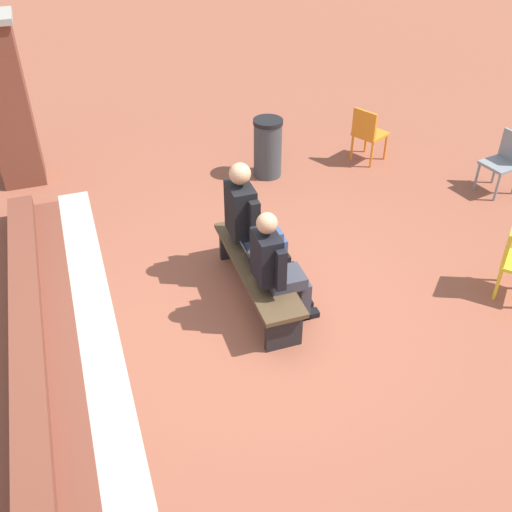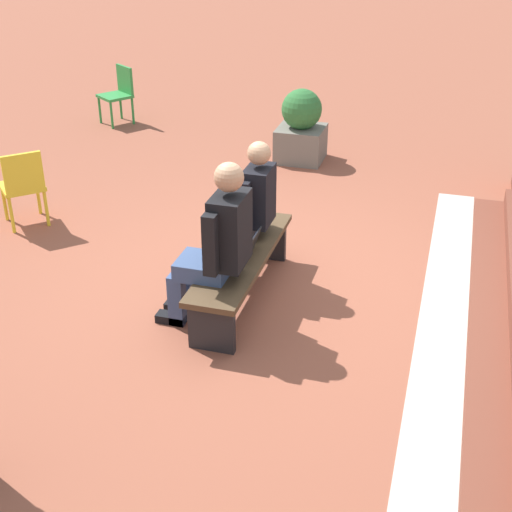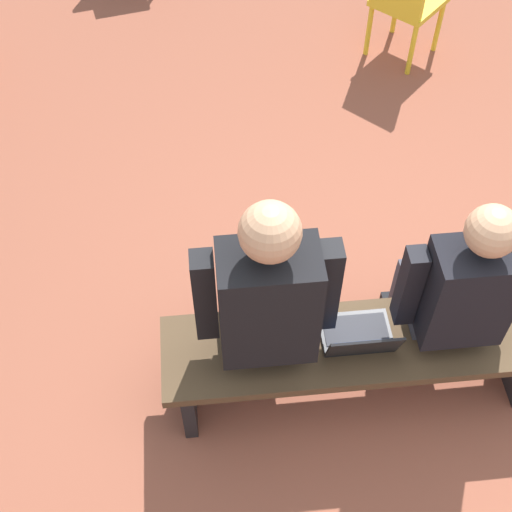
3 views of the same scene
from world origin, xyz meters
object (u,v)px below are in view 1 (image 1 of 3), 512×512
object	(u,v)px
person_student	(276,265)
person_adult	(251,218)
bench	(257,271)
plastic_chair_foreground	(368,132)
litter_bin	(268,148)
laptop	(256,260)
plastic_chair_far_left	(505,159)

from	to	relation	value
person_student	person_adult	xyz separation A→B (m)	(0.82, -0.01, 0.04)
bench	person_student	world-z (taller)	person_student
person_adult	person_student	bearing A→B (deg)	179.57
plastic_chair_foreground	litter_bin	size ratio (longest dim) A/B	0.98
laptop	plastic_chair_foreground	bearing A→B (deg)	-46.23
plastic_chair_far_left	litter_bin	world-z (taller)	litter_bin
laptop	litter_bin	size ratio (longest dim) A/B	0.37
bench	person_adult	bearing A→B (deg)	-9.55
person_adult	plastic_chair_far_left	size ratio (longest dim) A/B	1.70
laptop	litter_bin	bearing A→B (deg)	-22.31
person_adult	plastic_chair_far_left	world-z (taller)	person_adult
person_adult	litter_bin	size ratio (longest dim) A/B	1.66
plastic_chair_far_left	laptop	bearing A→B (deg)	105.52
person_adult	litter_bin	bearing A→B (deg)	-24.23
person_student	plastic_chair_foreground	world-z (taller)	person_student
person_student	laptop	distance (m)	0.46
person_adult	plastic_chair_far_left	bearing A→B (deg)	-79.95
bench	litter_bin	distance (m)	2.78
plastic_chair_foreground	litter_bin	world-z (taller)	litter_bin
person_adult	plastic_chair_foreground	world-z (taller)	person_adult
plastic_chair_foreground	person_student	bearing A→B (deg)	138.98
person_adult	litter_bin	distance (m)	2.37
plastic_chair_far_left	plastic_chair_foreground	bearing A→B (deg)	44.52
plastic_chair_far_left	person_adult	bearing A→B (deg)	100.05
litter_bin	bench	bearing A→B (deg)	158.05
bench	litter_bin	bearing A→B (deg)	-21.95
laptop	plastic_chair_foreground	world-z (taller)	plastic_chair_foreground
bench	laptop	xyz separation A→B (m)	(0.02, 0.01, 0.15)
person_adult	plastic_chair_foreground	bearing A→B (deg)	-50.45
laptop	person_student	bearing A→B (deg)	-169.13
litter_bin	plastic_chair_foreground	bearing A→B (deg)	-92.58
person_adult	plastic_chair_far_left	xyz separation A→B (m)	(0.69, -3.88, -0.27)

